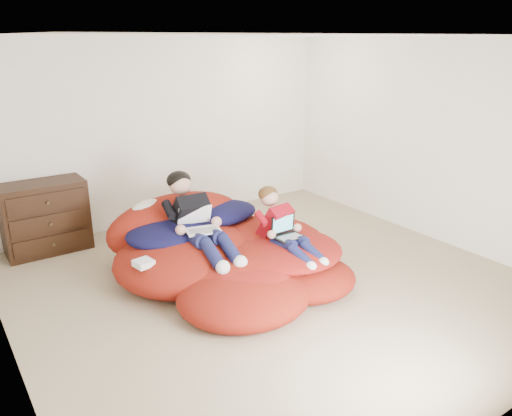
{
  "coord_description": "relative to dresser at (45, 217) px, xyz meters",
  "views": [
    {
      "loc": [
        -2.83,
        -3.85,
        2.49
      ],
      "look_at": [
        0.12,
        0.45,
        0.7
      ],
      "focal_mm": 35.0,
      "sensor_mm": 36.0,
      "label": 1
    }
  ],
  "objects": [
    {
      "name": "younger_boy",
      "position": [
        1.93,
        -2.17,
        0.18
      ],
      "size": [
        0.33,
        1.0,
        0.66
      ],
      "color": "#A80E1B",
      "rests_on": "beanbag_pile"
    },
    {
      "name": "laptop_black",
      "position": [
        1.93,
        -2.25,
        0.12
      ],
      "size": [
        0.3,
        0.23,
        0.23
      ],
      "color": "black",
      "rests_on": "younger_boy"
    },
    {
      "name": "room_shell",
      "position": [
        1.74,
        -2.24,
        -0.21
      ],
      "size": [
        5.1,
        5.1,
        2.77
      ],
      "color": "tan",
      "rests_on": "ground"
    },
    {
      "name": "dresser",
      "position": [
        0.0,
        0.0,
        0.0
      ],
      "size": [
        0.97,
        0.55,
        0.87
      ],
      "color": "black",
      "rests_on": "ground"
    },
    {
      "name": "laptop_white",
      "position": [
        1.18,
        -1.73,
        0.21
      ],
      "size": [
        0.4,
        0.45,
        0.24
      ],
      "color": "white",
      "rests_on": "older_boy"
    },
    {
      "name": "power_adapter",
      "position": [
        0.49,
        -1.86,
        -0.01
      ],
      "size": [
        0.19,
        0.19,
        0.06
      ],
      "primitive_type": "cube",
      "rotation": [
        0.0,
        0.0,
        0.18
      ],
      "color": "white",
      "rests_on": "beanbag_pile"
    },
    {
      "name": "beanbag_pile",
      "position": [
        1.46,
        -1.81,
        -0.19
      ],
      "size": [
        2.46,
        2.42,
        0.86
      ],
      "color": "maroon",
      "rests_on": "ground"
    },
    {
      "name": "cream_pillow",
      "position": [
        0.91,
        -1.06,
        0.19
      ],
      "size": [
        0.48,
        0.3,
        0.3
      ],
      "primitive_type": "ellipsoid",
      "color": "beige",
      "rests_on": "beanbag_pile"
    },
    {
      "name": "older_boy",
      "position": [
        1.18,
        -1.63,
        0.26
      ],
      "size": [
        0.38,
        1.28,
        0.77
      ],
      "color": "black",
      "rests_on": "beanbag_pile"
    }
  ]
}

